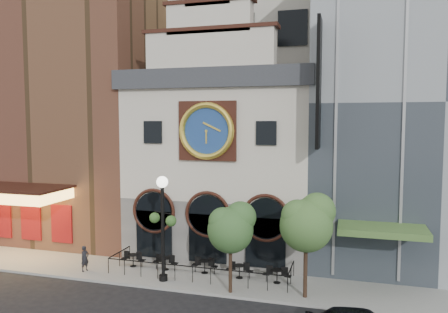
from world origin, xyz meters
TOP-DOWN VIEW (x-y plane):
  - ground at (0.00, 0.00)m, footprint 120.00×120.00m
  - sidewalk at (0.00, 2.50)m, footprint 44.00×5.00m
  - clock_building at (0.00, 7.82)m, footprint 12.60×8.78m
  - theater_building at (-13.00, 9.96)m, footprint 14.00×15.60m
  - retail_building at (12.99, 9.99)m, footprint 14.00×14.40m
  - office_tower at (0.00, 20.00)m, footprint 20.00×16.00m
  - cafe_railing at (0.00, 2.50)m, footprint 10.60×2.60m
  - bistro_0 at (-4.47, 2.70)m, footprint 1.58×0.68m
  - bistro_1 at (-2.30, 2.69)m, footprint 1.58×0.68m
  - bistro_2 at (0.17, 2.82)m, footprint 1.58×0.68m
  - bistro_3 at (2.34, 2.60)m, footprint 1.58×0.68m
  - bistro_4 at (4.54, 2.45)m, footprint 1.58×0.68m
  - pedestrian at (-6.85, 1.14)m, footprint 0.51×0.64m
  - lamppost at (-1.69, 1.02)m, footprint 1.81×1.08m
  - tree_left at (2.44, 0.48)m, footprint 2.50×2.41m
  - tree_right at (6.29, 0.95)m, footprint 2.79×2.69m

SIDE VIEW (x-z plane):
  - ground at x=0.00m, z-range 0.00..0.00m
  - sidewalk at x=0.00m, z-range 0.00..0.15m
  - cafe_railing at x=0.00m, z-range 0.15..1.05m
  - bistro_0 at x=-4.47m, z-range 0.16..1.06m
  - bistro_1 at x=-2.30m, z-range 0.16..1.06m
  - bistro_2 at x=0.17m, z-range 0.16..1.06m
  - bistro_3 at x=2.34m, z-range 0.16..1.06m
  - bistro_4 at x=4.54m, z-range 0.16..1.06m
  - pedestrian at x=-6.85m, z-range 0.15..1.68m
  - tree_left at x=2.44m, z-range 1.27..6.09m
  - lamppost at x=-1.69m, z-range 0.86..6.80m
  - tree_right at x=6.29m, z-range 1.40..6.78m
  - clock_building at x=0.00m, z-range -2.64..16.01m
  - retail_building at x=12.99m, z-range 0.14..20.14m
  - theater_building at x=-13.00m, z-range 0.10..25.10m
  - office_tower at x=0.00m, z-range 0.00..40.00m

